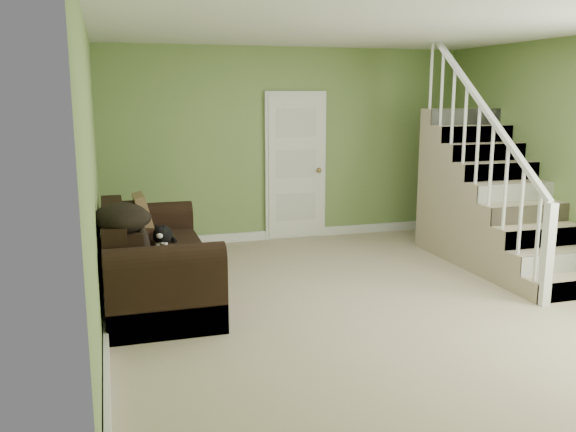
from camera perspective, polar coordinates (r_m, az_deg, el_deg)
floor at (r=6.09m, az=7.47°, el=-7.80°), size 5.00×5.50×0.01m
ceiling at (r=5.79m, az=8.17°, el=17.31°), size 5.00×5.50×0.01m
wall_back at (r=8.37m, az=-0.02°, el=6.67°), size 5.00×0.04×2.60m
wall_left at (r=5.28m, az=-17.77°, el=3.31°), size 0.04×5.50×2.60m
baseboard_back at (r=8.53m, az=0.04°, el=-1.67°), size 5.00×0.04×0.12m
baseboard_left at (r=5.59m, az=-16.67°, el=-9.36°), size 0.04×5.50×0.12m
baseboard_right at (r=7.40m, az=25.30°, el=-4.86°), size 0.04×5.50×0.12m
door at (r=8.38m, az=0.72°, el=4.66°), size 0.86×0.12×2.02m
staircase at (r=7.72m, az=18.27°, el=0.74°), size 1.00×2.51×2.82m
sofa at (r=6.16m, az=-12.67°, el=-4.39°), size 0.99×2.29×0.91m
side_table at (r=6.56m, az=-14.83°, el=-3.95°), size 0.62×0.62×0.81m
cat at (r=6.29m, az=-11.62°, el=-1.74°), size 0.26×0.53×0.25m
banana at (r=5.71m, az=-11.09°, el=-3.76°), size 0.07×0.22×0.06m
throw_pillow at (r=6.88m, az=-13.35°, el=0.16°), size 0.23×0.45×0.46m
throw_blanket at (r=5.45m, az=-15.36°, el=-0.19°), size 0.55×0.68×0.26m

